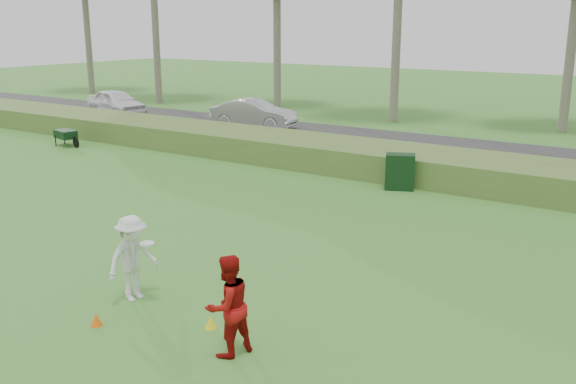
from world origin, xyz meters
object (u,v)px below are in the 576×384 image
Objects in this scene: player_red at (228,306)px; cone_yellow at (211,322)px; player_white at (133,258)px; car_mid at (254,114)px; car_left at (116,103)px; utility_cabinet at (400,172)px; cone_orange at (96,320)px.

player_red is 7.33× the size of cone_yellow.
player_white is 19.80m from car_mid.
car_mid is (-11.85, 17.28, 0.63)m from cone_yellow.
player_white is 0.39× the size of car_left.
car_left is (-21.43, 17.03, -0.05)m from player_red.
player_red reaches higher than car_mid.
player_white is 2.09m from cone_yellow.
cone_yellow is at bearing -107.11° from utility_cabinet.
player_red is 1.48× the size of utility_cabinet.
cone_yellow is (1.96, -0.13, -0.71)m from player_white.
car_left is at bearing 84.53° from car_mid.
utility_cabinet is at bearing 87.47° from cone_orange.
cone_orange is at bearing -63.69° from player_red.
car_left is at bearing 137.19° from cone_orange.
car_mid is (-10.67, 6.83, 0.19)m from utility_cabinet.
player_red is 0.39× the size of car_mid.
player_red is 1.18m from cone_yellow.
car_left is at bearing 139.06° from utility_cabinet.
car_mid is (-9.89, 17.15, -0.07)m from player_white.
cone_yellow is at bearing -107.46° from player_red.
utility_cabinet is (0.77, 10.32, -0.26)m from player_white.
cone_orange is 0.05× the size of car_left.
cone_yellow is at bearing -116.02° from car_left.
car_left is (-20.63, 16.53, 0.66)m from cone_yellow.
cone_orange is 0.05× the size of car_mid.
car_left is at bearing -113.57° from player_red.
player_red is at bearing -154.97° from car_mid.
cone_orange is 20.93m from car_mid.
car_mid is at bearing 119.05° from cone_orange.
cone_orange is at bearing -116.12° from utility_cabinet.
car_left is (-18.93, 17.54, 0.66)m from cone_orange.
utility_cabinet is 12.67m from car_mid.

